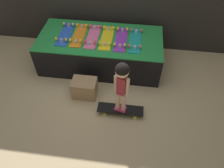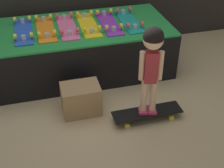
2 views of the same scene
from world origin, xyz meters
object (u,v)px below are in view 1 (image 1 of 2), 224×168
skateboard_orange_on_rack (79,35)px  skateboard_teal_on_rack (135,40)px  child (122,80)px  skateboard_yellow_on_rack (107,37)px  skateboard_pink_on_rack (93,36)px  storage_box (85,88)px  skateboard_blue_on_rack (66,34)px  skateboard_purple_on_rack (121,39)px  skateboard_on_floor (120,109)px

skateboard_orange_on_rack → skateboard_teal_on_rack: size_ratio=1.00×
skateboard_orange_on_rack → child: (0.83, -1.09, 0.13)m
skateboard_yellow_on_rack → skateboard_pink_on_rack: bearing=178.5°
skateboard_pink_on_rack → storage_box: 0.91m
skateboard_blue_on_rack → skateboard_orange_on_rack: bearing=-0.4°
skateboard_blue_on_rack → child: 1.53m
skateboard_orange_on_rack → storage_box: (0.23, -0.80, -0.44)m
skateboard_blue_on_rack → skateboard_teal_on_rack: bearing=-1.5°
skateboard_blue_on_rack → skateboard_purple_on_rack: size_ratio=1.00×
skateboard_blue_on_rack → skateboard_yellow_on_rack: same height
skateboard_blue_on_rack → skateboard_teal_on_rack: same height
skateboard_orange_on_rack → storage_box: size_ratio=1.80×
skateboard_blue_on_rack → storage_box: 1.03m
child → storage_box: (-0.60, 0.28, -0.56)m
skateboard_blue_on_rack → skateboard_teal_on_rack: 1.20m
skateboard_orange_on_rack → skateboard_yellow_on_rack: bearing=-1.7°
skateboard_orange_on_rack → skateboard_yellow_on_rack: same height
skateboard_on_floor → child: size_ratio=0.77×
skateboard_on_floor → storage_box: bearing=154.8°
skateboard_purple_on_rack → child: 1.08m
skateboard_orange_on_rack → skateboard_purple_on_rack: same height
skateboard_teal_on_rack → skateboard_blue_on_rack: bearing=178.5°
skateboard_purple_on_rack → child: size_ratio=0.76×
skateboard_pink_on_rack → skateboard_orange_on_rack: bearing=178.1°
skateboard_pink_on_rack → skateboard_teal_on_rack: same height
skateboard_orange_on_rack → skateboard_on_floor: bearing=-52.6°
skateboard_on_floor → skateboard_blue_on_rack: bearing=134.5°
skateboard_blue_on_rack → skateboard_pink_on_rack: (0.48, -0.01, 0.00)m
skateboard_pink_on_rack → skateboard_yellow_on_rack: 0.24m
storage_box → skateboard_on_floor: bearing=-25.2°
skateboard_orange_on_rack → storage_box: bearing=-74.1°
skateboard_yellow_on_rack → skateboard_purple_on_rack: same height
storage_box → skateboard_yellow_on_rack: bearing=72.5°
skateboard_blue_on_rack → child: size_ratio=0.76×
skateboard_blue_on_rack → skateboard_on_floor: 1.61m
skateboard_pink_on_rack → storage_box: (-0.01, -0.80, -0.44)m
child → skateboard_blue_on_rack: bearing=148.3°
skateboard_orange_on_rack → skateboard_teal_on_rack: same height
skateboard_blue_on_rack → skateboard_teal_on_rack: (1.20, -0.03, 0.00)m
skateboard_teal_on_rack → storage_box: 1.15m
skateboard_pink_on_rack → skateboard_on_floor: 1.33m
skateboard_on_floor → storage_box: 0.67m
skateboard_on_floor → skateboard_yellow_on_rack: bearing=108.3°
child → skateboard_orange_on_rack: bearing=141.2°
skateboard_orange_on_rack → skateboard_yellow_on_rack: (0.48, -0.01, 0.00)m
skateboard_yellow_on_rack → skateboard_on_floor: (0.35, -1.07, -0.52)m
skateboard_purple_on_rack → storage_box: bearing=-122.1°
skateboard_purple_on_rack → child: (0.11, -1.06, 0.13)m
skateboard_blue_on_rack → skateboard_purple_on_rack: bearing=-1.6°
skateboard_teal_on_rack → skateboard_orange_on_rack: bearing=178.2°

